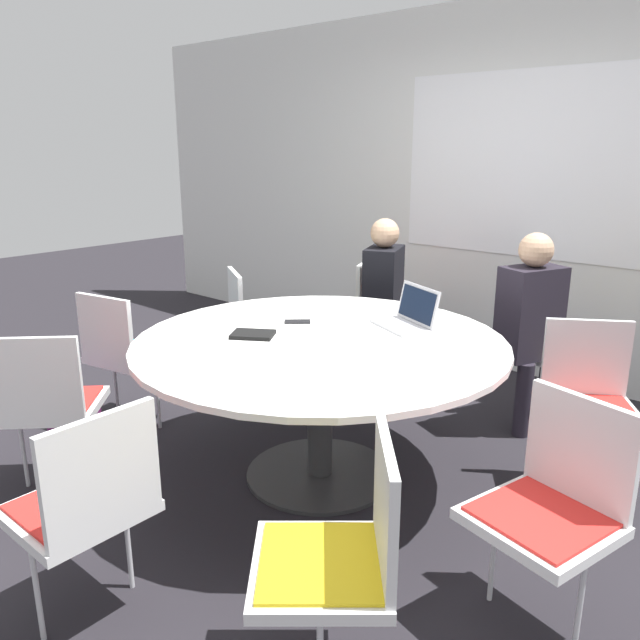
% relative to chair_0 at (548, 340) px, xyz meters
% --- Properties ---
extents(ground_plane, '(16.00, 16.00, 0.00)m').
position_rel_chair_0_xyz_m(ground_plane, '(-0.58, -1.52, -0.51)').
color(ground_plane, black).
extents(wall_back, '(8.00, 0.07, 2.70)m').
position_rel_chair_0_xyz_m(wall_back, '(-0.58, 0.69, 0.84)').
color(wall_back, silver).
rests_on(wall_back, ground_plane).
extents(conference_table, '(1.86, 1.86, 0.76)m').
position_rel_chair_0_xyz_m(conference_table, '(-0.58, -1.52, 0.13)').
color(conference_table, '#333333').
rests_on(conference_table, ground_plane).
extents(chair_0, '(0.56, 0.57, 0.86)m').
position_rel_chair_0_xyz_m(chair_0, '(0.00, 0.00, 0.00)').
color(chair_0, silver).
rests_on(chair_0, ground_plane).
extents(chair_1, '(0.56, 0.57, 0.86)m').
position_rel_chair_0_xyz_m(chair_1, '(-1.26, -0.04, 0.00)').
color(chair_1, silver).
rests_on(chair_1, ground_plane).
extents(chair_2, '(0.59, 0.59, 0.86)m').
position_rel_chair_0_xyz_m(chair_2, '(-1.75, -0.88, 0.00)').
color(chair_2, silver).
rests_on(chair_2, ground_plane).
extents(chair_3, '(0.51, 0.50, 0.86)m').
position_rel_chair_0_xyz_m(chair_3, '(-1.87, -1.84, 0.00)').
color(chair_3, silver).
rests_on(chair_3, ground_plane).
extents(chair_4, '(0.61, 0.61, 0.86)m').
position_rel_chair_0_xyz_m(chair_4, '(-1.47, -2.51, 0.00)').
color(chair_4, silver).
rests_on(chair_4, ground_plane).
extents(chair_5, '(0.42, 0.44, 0.86)m').
position_rel_chair_0_xyz_m(chair_5, '(-0.50, -2.85, 0.00)').
color(chair_5, silver).
rests_on(chair_5, ground_plane).
extents(chair_6, '(0.61, 0.61, 0.86)m').
position_rel_chair_0_xyz_m(chair_6, '(0.34, -2.48, 0.00)').
color(chair_6, silver).
rests_on(chair_6, ground_plane).
extents(chair_7, '(0.53, 0.51, 0.86)m').
position_rel_chair_0_xyz_m(chair_7, '(0.72, -1.78, 0.00)').
color(chair_7, silver).
rests_on(chair_7, ground_plane).
extents(chair_8, '(0.60, 0.59, 0.86)m').
position_rel_chair_0_xyz_m(chair_8, '(0.50, -0.75, 0.00)').
color(chair_8, silver).
rests_on(chair_8, ground_plane).
extents(person_0, '(0.35, 0.42, 1.21)m').
position_rel_chair_0_xyz_m(person_0, '(-0.02, -0.25, 0.19)').
color(person_0, '#231E28').
rests_on(person_0, ground_plane).
extents(person_1, '(0.35, 0.42, 1.21)m').
position_rel_chair_0_xyz_m(person_1, '(-1.09, -0.23, 0.19)').
color(person_1, black).
rests_on(person_1, ground_plane).
extents(laptop, '(0.39, 0.34, 0.21)m').
position_rel_chair_0_xyz_m(laptop, '(-0.37, -1.04, 0.30)').
color(laptop, silver).
rests_on(laptop, conference_table).
extents(spiral_notebook, '(0.26, 0.24, 0.02)m').
position_rel_chair_0_xyz_m(spiral_notebook, '(-0.87, -1.71, 0.26)').
color(spiral_notebook, black).
rests_on(spiral_notebook, conference_table).
extents(cell_phone, '(0.15, 0.15, 0.01)m').
position_rel_chair_0_xyz_m(cell_phone, '(-0.87, -1.37, 0.25)').
color(cell_phone, black).
rests_on(cell_phone, conference_table).
extents(handbag, '(0.36, 0.16, 0.28)m').
position_rel_chair_0_xyz_m(handbag, '(-1.89, -2.19, -0.37)').
color(handbag, '#661E56').
rests_on(handbag, ground_plane).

